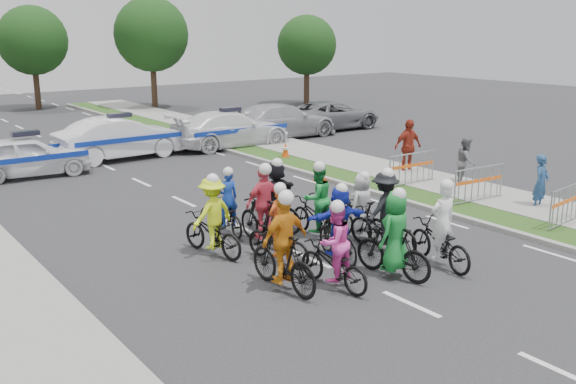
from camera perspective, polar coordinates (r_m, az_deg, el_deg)
ground at (r=12.31m, az=10.87°, el=-9.78°), size 90.00×90.00×0.00m
curb_right at (r=19.04m, az=10.28°, el=-0.81°), size 0.20×60.00×0.12m
grass_strip at (r=19.54m, az=11.69°, el=-0.50°), size 1.20×60.00×0.11m
sidewalk_right at (r=20.88m, az=15.00°, el=0.30°), size 2.40×60.00×0.13m
rider_0 at (r=14.10m, az=13.39°, el=-3.95°), size 0.97×1.99×1.94m
rider_1 at (r=13.26m, az=9.41°, el=-4.46°), size 0.88×1.88×1.92m
rider_2 at (r=12.60m, az=4.09°, el=-5.64°), size 0.81×1.83×1.82m
rider_3 at (r=12.43m, az=-0.39°, el=-5.39°), size 1.04×1.97×2.04m
rider_4 at (r=14.80m, az=8.48°, el=-2.36°), size 1.15×1.99×1.97m
rider_5 at (r=14.04m, az=4.53°, el=-3.20°), size 1.47×1.75×1.77m
rider_6 at (r=13.93m, az=-0.91°, el=-3.94°), size 0.96×1.87×1.82m
rider_7 at (r=15.51m, az=6.50°, el=-1.85°), size 0.79×1.68×1.71m
rider_8 at (r=15.53m, az=2.55°, el=-1.57°), size 0.82×1.91×1.93m
rider_9 at (r=15.03m, az=-2.17°, el=-1.93°), size 1.00×1.90×1.99m
rider_10 at (r=14.45m, az=-6.75°, el=-2.81°), size 1.15×1.95×1.90m
rider_11 at (r=16.07m, az=-1.11°, el=-0.73°), size 1.55×1.84×1.88m
rider_12 at (r=15.99m, az=-5.42°, el=-1.69°), size 0.80×1.73×1.71m
police_car_0 at (r=23.68m, az=-22.15°, el=2.96°), size 4.33×2.14×1.42m
police_car_1 at (r=25.76m, az=-14.64°, el=4.65°), size 5.02×1.97×1.63m
police_car_2 at (r=27.56m, az=-5.11°, el=5.59°), size 5.42×2.43×1.54m
civilian_sedan at (r=29.82m, az=-0.52°, el=6.36°), size 5.47×2.27×1.58m
civilian_suv at (r=32.40m, az=3.93°, el=6.83°), size 5.16×2.46×1.42m
spectator_0 at (r=19.25m, az=21.58°, el=0.80°), size 0.62×0.46×1.57m
spectator_1 at (r=21.51m, az=15.53°, el=2.64°), size 0.97×0.93×1.57m
spectator_2 at (r=22.69m, az=10.61°, el=3.97°), size 1.17×0.60×1.92m
barrier_0 at (r=17.83m, az=23.60°, el=-1.19°), size 2.04×0.71×1.12m
barrier_1 at (r=19.27m, az=16.58°, el=0.53°), size 2.04×0.67×1.12m
barrier_2 at (r=20.87m, az=10.94°, el=1.92°), size 2.02×0.59×1.12m
cone_0 at (r=21.36m, az=2.90°, el=1.85°), size 0.40×0.40×0.70m
cone_1 at (r=24.85m, az=-0.23°, el=3.67°), size 0.40×0.40×0.70m
tree_1 at (r=41.32m, az=-12.05°, el=13.53°), size 4.55×4.55×6.82m
tree_2 at (r=42.65m, az=1.69°, el=12.90°), size 3.85×3.85×5.77m
tree_4 at (r=43.02m, az=-21.77°, el=12.39°), size 4.20×4.20×6.30m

